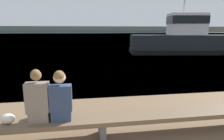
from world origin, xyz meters
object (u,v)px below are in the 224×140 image
bench_main (102,120)px  person_right (61,98)px  tugboat_red (182,41)px  person_left (38,99)px  shopping_bag (8,119)px

bench_main → person_right: size_ratio=9.15×
bench_main → tugboat_red: (9.11, 14.12, 0.79)m
person_left → bench_main: bearing=-0.0°
bench_main → person_right: bearing=-180.0°
bench_main → person_left: 1.30m
tugboat_red → bench_main: bearing=155.7°
person_right → person_left: bearing=179.9°
person_left → person_right: person_left is taller
person_left → tugboat_red: bearing=53.9°
bench_main → shopping_bag: shopping_bag is taller
person_left → person_right: bearing=-0.1°
person_right → tugboat_red: (9.90, 14.12, 0.28)m
bench_main → shopping_bag: bearing=-179.5°
shopping_bag → tugboat_red: 17.84m
person_right → tugboat_red: 17.24m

